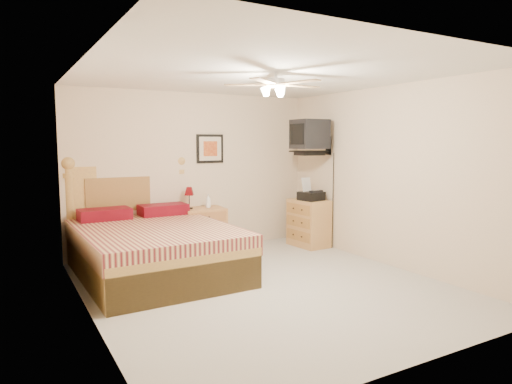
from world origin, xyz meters
The scene contains 17 objects.
floor centered at (0.00, 0.00, 0.00)m, with size 4.50×4.50×0.00m, color #A8A398.
ceiling centered at (0.00, 0.00, 2.50)m, with size 4.00×4.50×0.04m, color white.
wall_back centered at (0.00, 2.25, 1.25)m, with size 4.00×0.04×2.50m, color beige.
wall_front centered at (0.00, -2.25, 1.25)m, with size 4.00×0.04×2.50m, color beige.
wall_left centered at (-2.00, 0.00, 1.25)m, with size 0.04×4.50×2.50m, color beige.
wall_right centered at (2.00, 0.00, 1.25)m, with size 0.04×4.50×2.50m, color beige.
bed centered at (-1.01, 1.12, 0.77)m, with size 1.80×2.36×1.53m, color #B2884D, non-canonical shape.
nightstand centered at (0.05, 2.00, 0.35)m, with size 0.64×0.48×0.70m, color #A06933.
table_lamp centered at (-0.17, 2.05, 0.86)m, with size 0.18×0.18×0.34m, color #5D0408, non-canonical shape.
lotion_bottle centered at (0.13, 2.00, 0.80)m, with size 0.08×0.08×0.21m, color white.
framed_picture centered at (0.27, 2.23, 1.62)m, with size 0.46×0.04×0.46m, color black.
dresser centered at (1.73, 1.50, 0.39)m, with size 0.46×0.66×0.78m, color #B37544.
fax_machine centered at (1.71, 1.43, 0.96)m, with size 0.35×0.37×0.37m, color black, non-canonical shape.
magazine_lower centered at (1.74, 1.75, 0.79)m, with size 0.22×0.29×0.03m, color #BFB398.
magazine_upper centered at (1.75, 1.74, 0.82)m, with size 0.21×0.29×0.02m, color tan.
wall_tv centered at (1.75, 1.34, 1.81)m, with size 0.56×0.46×0.58m, color black, non-canonical shape.
ceiling_fan centered at (0.00, -0.20, 2.36)m, with size 1.14×1.14×0.28m, color silver, non-canonical shape.
Camera 1 is at (-2.73, -4.57, 1.72)m, focal length 32.00 mm.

